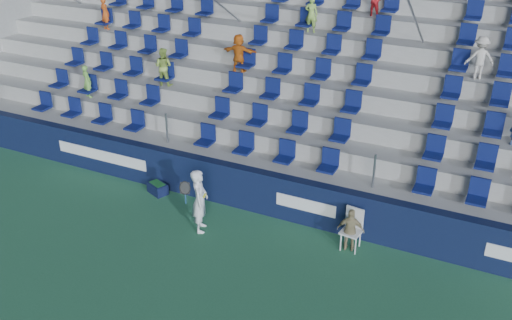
{
  "coord_description": "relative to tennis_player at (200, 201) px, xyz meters",
  "views": [
    {
      "loc": [
        5.74,
        -8.65,
        8.11
      ],
      "look_at": [
        0.2,
        2.8,
        1.7
      ],
      "focal_mm": 40.0,
      "sensor_mm": 36.0,
      "label": 1
    }
  ],
  "objects": [
    {
      "name": "ground",
      "position": [
        0.82,
        -1.7,
        -0.85
      ],
      "size": [
        70.0,
        70.0,
        0.0
      ],
      "primitive_type": "plane",
      "color": "#30704A",
      "rests_on": "ground"
    },
    {
      "name": "sponsor_wall",
      "position": [
        0.82,
        1.45,
        -0.25
      ],
      "size": [
        24.0,
        0.32,
        1.2
      ],
      "color": "#0F1839",
      "rests_on": "ground"
    },
    {
      "name": "grandstand",
      "position": [
        0.82,
        6.55,
        1.29
      ],
      "size": [
        24.0,
        8.17,
        6.63
      ],
      "color": "#A3A39E",
      "rests_on": "ground"
    },
    {
      "name": "tennis_player",
      "position": [
        0.0,
        0.0,
        0.0
      ],
      "size": [
        0.71,
        0.73,
        1.69
      ],
      "color": "white",
      "rests_on": "ground"
    },
    {
      "name": "line_judge_chair",
      "position": [
        3.66,
        0.96,
        -0.26
      ],
      "size": [
        0.5,
        0.52,
        1.03
      ],
      "color": "white",
      "rests_on": "ground"
    },
    {
      "name": "line_judge",
      "position": [
        3.66,
        0.8,
        -0.29
      ],
      "size": [
        0.69,
        0.37,
        1.11
      ],
      "primitive_type": "imported",
      "rotation": [
        0.0,
        0.0,
        3.3
      ],
      "color": "tan",
      "rests_on": "ground"
    },
    {
      "name": "ball_bin",
      "position": [
        -2.05,
        1.05,
        -0.68
      ],
      "size": [
        0.66,
        0.56,
        0.32
      ],
      "color": "#0F1538",
      "rests_on": "ground"
    }
  ]
}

